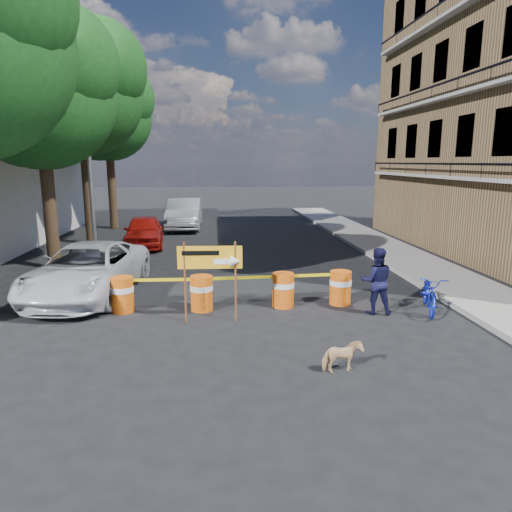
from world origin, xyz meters
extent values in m
plane|color=black|center=(0.00, 0.00, 0.00)|extent=(120.00, 120.00, 0.00)
cube|color=gray|center=(6.20, 6.00, 0.07)|extent=(2.40, 40.00, 0.15)
cylinder|color=#332316|center=(-6.80, 7.00, 2.38)|extent=(0.44, 0.44, 4.76)
sphere|color=#144617|center=(-6.80, 7.00, 5.95)|extent=(5.00, 5.00, 5.00)
sphere|color=#144617|center=(-5.92, 6.50, 6.80)|extent=(3.75, 3.75, 3.75)
sphere|color=#144617|center=(-7.55, 7.62, 5.27)|extent=(3.50, 3.50, 3.50)
cylinder|color=#332316|center=(-6.80, 12.00, 2.66)|extent=(0.44, 0.44, 5.32)
sphere|color=#144617|center=(-6.80, 12.00, 6.65)|extent=(5.40, 5.40, 5.40)
sphere|color=#144617|center=(-5.85, 11.46, 7.60)|extent=(4.05, 4.05, 4.05)
sphere|color=#144617|center=(-7.61, 12.68, 5.89)|extent=(3.78, 3.78, 3.78)
cylinder|color=#332316|center=(-6.80, 17.00, 2.46)|extent=(0.44, 0.44, 4.93)
sphere|color=#144617|center=(-6.80, 17.00, 6.16)|extent=(4.80, 4.80, 4.80)
sphere|color=#144617|center=(-5.96, 16.52, 7.04)|extent=(3.60, 3.60, 3.60)
sphere|color=#144617|center=(-7.52, 17.60, 5.46)|extent=(3.36, 3.36, 3.36)
cylinder|color=gray|center=(-6.00, 9.50, 4.00)|extent=(0.16, 0.16, 8.00)
cylinder|color=gray|center=(-5.50, 9.50, 7.90)|extent=(1.00, 0.12, 0.12)
cube|color=silver|center=(-5.00, 9.50, 7.85)|extent=(0.35, 0.18, 0.12)
cylinder|color=#C44D0B|center=(-3.46, 1.89, 0.45)|extent=(0.56, 0.56, 0.90)
cylinder|color=white|center=(-3.46, 1.89, 0.60)|extent=(0.58, 0.58, 0.14)
cylinder|color=#C44D0B|center=(-1.47, 1.84, 0.45)|extent=(0.56, 0.56, 0.90)
cylinder|color=white|center=(-1.47, 1.84, 0.60)|extent=(0.58, 0.58, 0.14)
cylinder|color=#C44D0B|center=(0.64, 1.93, 0.45)|extent=(0.56, 0.56, 0.90)
cylinder|color=white|center=(0.64, 1.93, 0.60)|extent=(0.58, 0.58, 0.14)
cylinder|color=#C44D0B|center=(2.19, 2.02, 0.45)|extent=(0.56, 0.56, 0.90)
cylinder|color=white|center=(2.19, 2.02, 0.60)|extent=(0.58, 0.58, 0.14)
cylinder|color=#592D19|center=(-1.83, 1.01, 0.97)|extent=(0.05, 0.05, 1.94)
cylinder|color=#592D19|center=(-0.65, 0.96, 0.97)|extent=(0.05, 0.05, 1.94)
cube|color=#F1A315|center=(-1.24, 0.98, 1.56)|extent=(1.51, 0.09, 0.54)
cube|color=white|center=(-0.94, 0.95, 1.46)|extent=(0.43, 0.03, 0.13)
cone|color=white|center=(-0.65, 0.94, 1.46)|extent=(0.25, 0.29, 0.28)
cube|color=black|center=(-1.45, 0.97, 1.67)|extent=(0.86, 0.05, 0.11)
imported|color=black|center=(2.86, 1.20, 0.84)|extent=(0.91, 0.77, 1.67)
imported|color=#1525B0|center=(4.27, 1.20, 0.93)|extent=(0.93, 1.13, 1.86)
imported|color=#DFB87F|center=(1.13, -1.94, 0.30)|extent=(0.76, 0.44, 0.60)
imported|color=silver|center=(-4.71, 3.50, 0.73)|extent=(2.98, 5.47, 1.45)
imported|color=#9F120D|center=(-4.25, 11.10, 0.69)|extent=(1.99, 4.18, 1.38)
imported|color=silver|center=(-2.80, 16.62, 0.85)|extent=(1.83, 5.16, 1.70)
camera|label=1|loc=(-1.12, -9.41, 3.74)|focal=32.00mm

